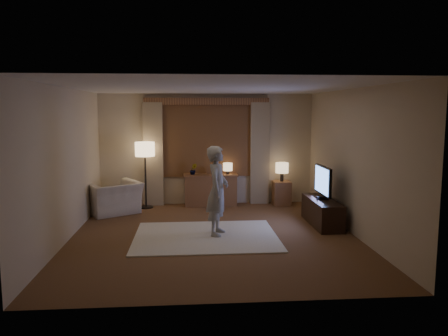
{
  "coord_description": "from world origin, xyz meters",
  "views": [
    {
      "loc": [
        -0.42,
        -7.53,
        2.21
      ],
      "look_at": [
        0.23,
        0.6,
        1.14
      ],
      "focal_mm": 35.0,
      "sensor_mm": 36.0,
      "label": 1
    }
  ],
  "objects": [
    {
      "name": "armchair",
      "position": [
        -2.06,
        1.86,
        0.34
      ],
      "size": [
        1.39,
        1.35,
        0.69
      ],
      "primitive_type": "imported",
      "rotation": [
        0.0,
        0.0,
        -2.58
      ],
      "color": "beige",
      "rests_on": "floor"
    },
    {
      "name": "room",
      "position": [
        0.0,
        0.5,
        1.33
      ],
      "size": [
        5.04,
        5.54,
        2.64
      ],
      "color": "brown",
      "rests_on": "ground"
    },
    {
      "name": "tv",
      "position": [
        2.15,
        0.59,
        0.86
      ],
      "size": [
        0.22,
        0.91,
        0.65
      ],
      "color": "black",
      "rests_on": "tv_stand"
    },
    {
      "name": "tv_stand",
      "position": [
        2.15,
        0.59,
        0.25
      ],
      "size": [
        0.45,
        1.4,
        0.5
      ],
      "primitive_type": "cube",
      "color": "black",
      "rests_on": "floor"
    },
    {
      "name": "table_lamp_side",
      "position": [
        1.75,
        2.45,
        0.87
      ],
      "size": [
        0.3,
        0.3,
        0.44
      ],
      "color": "black",
      "rests_on": "side_table"
    },
    {
      "name": "sideboard",
      "position": [
        0.07,
        2.5,
        0.35
      ],
      "size": [
        1.2,
        0.4,
        0.7
      ],
      "primitive_type": "cube",
      "color": "brown",
      "rests_on": "floor"
    },
    {
      "name": "plant",
      "position": [
        -0.33,
        2.5,
        0.85
      ],
      "size": [
        0.17,
        0.13,
        0.3
      ],
      "primitive_type": "imported",
      "color": "#999999",
      "rests_on": "sideboard"
    },
    {
      "name": "picture_frame",
      "position": [
        0.07,
        2.5,
        0.8
      ],
      "size": [
        0.16,
        0.02,
        0.2
      ],
      "primitive_type": "cube",
      "color": "brown",
      "rests_on": "sideboard"
    },
    {
      "name": "table_lamp_sideboard",
      "position": [
        0.47,
        2.5,
        0.9
      ],
      "size": [
        0.22,
        0.22,
        0.3
      ],
      "color": "black",
      "rests_on": "sideboard"
    },
    {
      "name": "rug",
      "position": [
        -0.14,
        -0.06,
        0.01
      ],
      "size": [
        2.5,
        2.0,
        0.02
      ],
      "primitive_type": "cube",
      "color": "#F5EDCE",
      "rests_on": "floor"
    },
    {
      "name": "floor_lamp",
      "position": [
        -1.41,
        2.38,
        1.26
      ],
      "size": [
        0.44,
        0.44,
        1.51
      ],
      "color": "black",
      "rests_on": "floor"
    },
    {
      "name": "side_table",
      "position": [
        1.75,
        2.45,
        0.28
      ],
      "size": [
        0.4,
        0.4,
        0.56
      ],
      "primitive_type": "cube",
      "color": "brown",
      "rests_on": "floor"
    },
    {
      "name": "person",
      "position": [
        0.07,
        0.03,
        0.81
      ],
      "size": [
        0.52,
        0.66,
        1.58
      ],
      "primitive_type": "imported",
      "rotation": [
        0.0,
        0.0,
        1.3
      ],
      "color": "#B2AEA4",
      "rests_on": "rug"
    }
  ]
}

